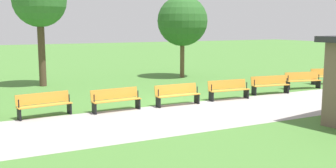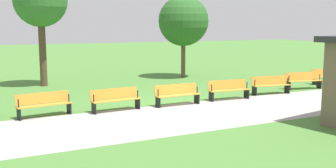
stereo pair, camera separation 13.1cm
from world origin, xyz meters
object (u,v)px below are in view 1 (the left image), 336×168
bench_3 (270,84)px  bench_6 (116,99)px  tree_1 (182,21)px  bench_7 (44,104)px  bench_1 (328,76)px  bench_2 (303,80)px  bench_4 (228,89)px  bench_5 (177,94)px  tree_2 (39,1)px

bench_3 → bench_6: same height
tree_1 → bench_7: bearing=36.8°
bench_1 → bench_2: same height
bench_1 → bench_4: same height
bench_3 → bench_5: (5.43, 0.37, 0.00)m
bench_7 → tree_2: (-1.31, -7.82, 4.20)m
tree_1 → tree_2: bearing=-1.8°
bench_4 → tree_1: bearing=-100.1°
bench_4 → tree_1: (-1.95, -7.83, 3.17)m
bench_1 → bench_6: size_ratio=1.01×
bench_3 → bench_7: bearing=7.9°
tree_2 → bench_3: bearing=140.7°
bench_3 → bench_7: same height
bench_6 → bench_2: bearing=180.0°
bench_2 → bench_3: same height
bench_1 → bench_4: 8.16m
bench_1 → bench_5: (10.76, 1.48, 0.00)m
bench_6 → bench_1: bearing=-178.1°
bench_3 → tree_2: bearing=-31.4°
bench_5 → bench_6: same height
bench_1 → bench_6: 13.56m
tree_2 → bench_7: bearing=80.5°
bench_1 → bench_2: (2.65, 0.65, 0.00)m
bench_1 → bench_4: (8.04, 1.39, 0.00)m
bench_3 → bench_4: size_ratio=1.01×
bench_4 → bench_2: bearing=-168.2°
bench_5 → bench_7: same height
bench_1 → bench_2: bearing=29.5°
bench_3 → bench_7: (10.87, -0.00, 0.00)m
tree_1 → tree_2: tree_2 is taller
bench_2 → bench_7: (13.55, 0.46, 0.00)m
bench_5 → bench_6: bearing=-2.0°
bench_7 → tree_2: 8.97m
bench_5 → bench_7: 5.45m
bench_4 → bench_6: 5.45m
bench_3 → tree_2: size_ratio=0.33×
bench_6 → bench_7: same height
bench_4 → tree_1: 8.67m
tree_2 → bench_4: bearing=130.2°
bench_7 → tree_2: tree_2 is taller
bench_2 → bench_3: size_ratio=1.00×
bench_1 → bench_2: 2.72m
bench_2 → bench_6: same height
bench_6 → bench_7: bearing=-9.8°
bench_3 → tree_1: 8.22m
bench_1 → bench_3: bearing=27.5°
tree_1 → bench_4: bearing=76.0°
bench_6 → bench_7: size_ratio=0.99×
bench_5 → tree_1: size_ratio=0.38×
bench_4 → bench_6: same height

